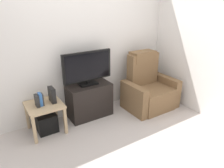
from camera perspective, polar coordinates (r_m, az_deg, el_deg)
name	(u,v)px	position (r m, az deg, el deg)	size (l,w,h in m)	color
ground_plane	(113,141)	(3.31, 0.28, -15.18)	(6.40, 6.40, 0.00)	#BCB2AD
wall_back	(78,44)	(3.71, -9.40, 10.78)	(6.40, 0.06, 2.60)	silver
wall_side	(203,43)	(4.05, 23.62, 10.20)	(0.06, 4.48, 2.60)	silver
tv_stand	(89,100)	(3.82, -6.17, -4.46)	(0.77, 0.40, 0.62)	black
television	(88,68)	(3.60, -6.70, 4.48)	(0.89, 0.20, 0.59)	black
recliner_armchair	(148,89)	(4.19, 9.89, -1.25)	(0.98, 0.78, 1.08)	brown
side_table	(45,108)	(3.49, -17.94, -6.38)	(0.54, 0.54, 0.49)	tan
subwoofer_box	(46,122)	(3.61, -17.47, -9.96)	(0.31, 0.31, 0.31)	black
book_leftmost	(37,101)	(3.38, -19.81, -4.33)	(0.05, 0.14, 0.19)	#262626
book_middle	(40,99)	(3.38, -19.00, -3.99)	(0.04, 0.10, 0.21)	#3366B2
book_rightmost	(42,99)	(3.39, -18.56, -4.02)	(0.03, 0.10, 0.19)	#262626
game_console	(52,95)	(3.44, -16.06, -2.85)	(0.07, 0.20, 0.24)	black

